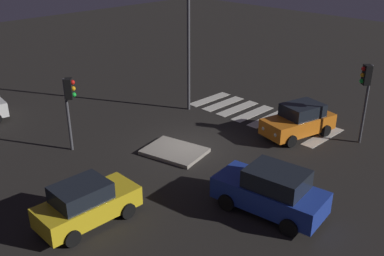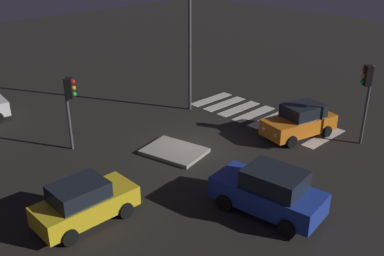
{
  "view_description": "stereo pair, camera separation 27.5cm",
  "coord_description": "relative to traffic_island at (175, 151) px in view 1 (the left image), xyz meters",
  "views": [
    {
      "loc": [
        -14.0,
        13.93,
        9.7
      ],
      "look_at": [
        0.0,
        0.0,
        1.0
      ],
      "focal_mm": 41.42,
      "sensor_mm": 36.0,
      "label": 1
    },
    {
      "loc": [
        -14.19,
        13.73,
        9.7
      ],
      "look_at": [
        0.0,
        0.0,
        1.0
      ],
      "focal_mm": 41.42,
      "sensor_mm": 36.0,
      "label": 2
    }
  ],
  "objects": [
    {
      "name": "ground_plane",
      "position": [
        -0.08,
        -1.11,
        -0.09
      ],
      "size": [
        80.0,
        80.0,
        0.0
      ],
      "primitive_type": "plane",
      "color": "black"
    },
    {
      "name": "traffic_island",
      "position": [
        0.0,
        0.0,
        0.0
      ],
      "size": [
        3.21,
        2.69,
        0.18
      ],
      "color": "gray",
      "rests_on": "ground"
    },
    {
      "name": "car_orange",
      "position": [
        -3.04,
        -5.97,
        0.75
      ],
      "size": [
        2.51,
        4.15,
        1.71
      ],
      "rotation": [
        0.0,
        0.0,
        1.34
      ],
      "color": "orange",
      "rests_on": "ground"
    },
    {
      "name": "car_yellow",
      "position": [
        -1.85,
        6.02,
        0.72
      ],
      "size": [
        1.81,
        3.8,
        1.64
      ],
      "rotation": [
        0.0,
        0.0,
        -1.58
      ],
      "color": "gold",
      "rests_on": "ground"
    },
    {
      "name": "car_blue",
      "position": [
        -6.13,
        0.77,
        0.81
      ],
      "size": [
        4.39,
        2.42,
        1.84
      ],
      "rotation": [
        0.0,
        0.0,
        0.14
      ],
      "color": "#1E389E",
      "rests_on": "ground"
    },
    {
      "name": "traffic_light_south",
      "position": [
        -5.62,
        -7.35,
        2.97
      ],
      "size": [
        0.54,
        0.53,
        4.03
      ],
      "rotation": [
        0.0,
        0.0,
        0.84
      ],
      "color": "#47474C",
      "rests_on": "ground"
    },
    {
      "name": "traffic_light_north",
      "position": [
        3.72,
        3.18,
        2.65
      ],
      "size": [
        0.54,
        0.53,
        3.61
      ],
      "rotation": [
        0.0,
        0.0,
        -2.3
      ],
      "color": "#47474C",
      "rests_on": "ground"
    },
    {
      "name": "street_lamp",
      "position": [
        3.68,
        -4.57,
        5.82
      ],
      "size": [
        0.56,
        0.56,
        8.84
      ],
      "color": "#47474C",
      "rests_on": "ground"
    },
    {
      "name": "crosswalk_near",
      "position": [
        -0.08,
        -6.71,
        -0.08
      ],
      "size": [
        8.75,
        3.2,
        0.02
      ],
      "color": "silver",
      "rests_on": "ground"
    }
  ]
}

